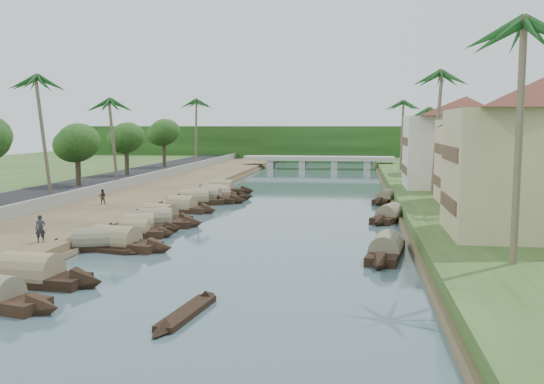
# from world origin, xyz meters

# --- Properties ---
(ground) EXTENTS (220.00, 220.00, 0.00)m
(ground) POSITION_xyz_m (0.00, 0.00, 0.00)
(ground) COLOR #3E575D
(ground) RESTS_ON ground
(left_bank) EXTENTS (10.00, 180.00, 0.80)m
(left_bank) POSITION_xyz_m (-16.00, 20.00, 0.40)
(left_bank) COLOR brown
(left_bank) RESTS_ON ground
(right_bank) EXTENTS (16.00, 180.00, 1.20)m
(right_bank) POSITION_xyz_m (19.00, 20.00, 0.60)
(right_bank) COLOR #2C441B
(right_bank) RESTS_ON ground
(road) EXTENTS (8.00, 180.00, 1.40)m
(road) POSITION_xyz_m (-24.50, 20.00, 0.70)
(road) COLOR black
(road) RESTS_ON ground
(retaining_wall) EXTENTS (0.40, 180.00, 1.10)m
(retaining_wall) POSITION_xyz_m (-20.20, 20.00, 1.35)
(retaining_wall) COLOR gray
(retaining_wall) RESTS_ON left_bank
(treeline) EXTENTS (120.00, 14.00, 8.00)m
(treeline) POSITION_xyz_m (0.00, 100.00, 4.00)
(treeline) COLOR black
(treeline) RESTS_ON ground
(bridge) EXTENTS (28.00, 4.00, 2.40)m
(bridge) POSITION_xyz_m (0.00, 72.00, 1.72)
(bridge) COLOR #A4A59A
(bridge) RESTS_ON ground
(building_mid) EXTENTS (14.11, 14.11, 9.70)m
(building_mid) POSITION_xyz_m (19.99, 14.00, 6.13)
(building_mid) COLOR #D4B096
(building_mid) RESTS_ON right_bank
(building_far) EXTENTS (15.59, 15.59, 10.20)m
(building_far) POSITION_xyz_m (18.99, 28.00, 6.38)
(building_far) COLOR beige
(building_far) RESTS_ON right_bank
(building_distant) EXTENTS (12.62, 12.62, 9.20)m
(building_distant) POSITION_xyz_m (19.99, 48.00, 5.88)
(building_distant) COLOR tan
(building_distant) RESTS_ON right_bank
(sampan_1) EXTENTS (8.56, 2.67, 2.47)m
(sampan_1) POSITION_xyz_m (-9.56, -13.40, 0.42)
(sampan_1) COLOR black
(sampan_1) RESTS_ON ground
(sampan_2) EXTENTS (8.89, 3.55, 2.29)m
(sampan_2) POSITION_xyz_m (-8.74, -4.21, 0.42)
(sampan_2) COLOR black
(sampan_2) RESTS_ON ground
(sampan_3) EXTENTS (7.83, 4.01, 2.10)m
(sampan_3) POSITION_xyz_m (-10.01, -4.72, 0.41)
(sampan_3) COLOR black
(sampan_3) RESTS_ON ground
(sampan_4) EXTENTS (6.29, 2.08, 1.82)m
(sampan_4) POSITION_xyz_m (-9.01, -0.04, 0.40)
(sampan_4) COLOR black
(sampan_4) RESTS_ON ground
(sampan_5) EXTENTS (6.88, 3.76, 2.16)m
(sampan_5) POSITION_xyz_m (-9.27, 1.55, 0.41)
(sampan_5) COLOR black
(sampan_5) RESTS_ON ground
(sampan_6) EXTENTS (7.94, 3.86, 2.31)m
(sampan_6) POSITION_xyz_m (-8.83, 4.20, 0.42)
(sampan_6) COLOR black
(sampan_6) RESTS_ON ground
(sampan_7) EXTENTS (8.10, 4.68, 2.16)m
(sampan_7) POSITION_xyz_m (-9.62, 7.61, 0.41)
(sampan_7) COLOR black
(sampan_7) RESTS_ON ground
(sampan_8) EXTENTS (7.45, 2.91, 2.25)m
(sampan_8) POSITION_xyz_m (-9.28, 13.05, 0.42)
(sampan_8) COLOR black
(sampan_8) RESTS_ON ground
(sampan_9) EXTENTS (9.34, 2.30, 2.32)m
(sampan_9) POSITION_xyz_m (-8.80, 20.30, 0.42)
(sampan_9) COLOR black
(sampan_9) RESTS_ON ground
(sampan_10) EXTENTS (8.58, 4.43, 2.32)m
(sampan_10) POSITION_xyz_m (-9.54, 18.47, 0.42)
(sampan_10) COLOR black
(sampan_10) RESTS_ON ground
(sampan_11) EXTENTS (8.90, 6.27, 2.56)m
(sampan_11) POSITION_xyz_m (-8.19, 21.79, 0.42)
(sampan_11) COLOR black
(sampan_11) RESTS_ON ground
(sampan_12) EXTENTS (7.49, 5.08, 1.90)m
(sampan_12) POSITION_xyz_m (-9.30, 26.59, 0.41)
(sampan_12) COLOR black
(sampan_12) RESTS_ON ground
(sampan_13) EXTENTS (8.72, 2.50, 2.34)m
(sampan_13) POSITION_xyz_m (-9.22, 29.77, 0.42)
(sampan_13) COLOR black
(sampan_13) RESTS_ON ground
(sampan_14) EXTENTS (3.05, 9.12, 2.18)m
(sampan_14) POSITION_xyz_m (8.96, -4.21, 0.41)
(sampan_14) COLOR black
(sampan_14) RESTS_ON ground
(sampan_15) EXTENTS (4.35, 7.87, 2.11)m
(sampan_15) POSITION_xyz_m (9.99, 10.45, 0.41)
(sampan_15) COLOR black
(sampan_15) RESTS_ON ground
(sampan_16) EXTENTS (3.73, 7.81, 1.93)m
(sampan_16) POSITION_xyz_m (10.24, 23.09, 0.41)
(sampan_16) COLOR black
(sampan_16) RESTS_ON ground
(canoe_0) EXTENTS (1.78, 6.65, 0.87)m
(canoe_0) POSITION_xyz_m (-0.12, -17.34, 0.10)
(canoe_0) COLOR black
(canoe_0) RESTS_ON ground
(canoe_1) EXTENTS (4.30, 1.74, 0.69)m
(canoe_1) POSITION_xyz_m (-8.63, -5.37, 0.10)
(canoe_1) COLOR black
(canoe_1) RESTS_ON ground
(canoe_2) EXTENTS (6.12, 1.08, 0.89)m
(canoe_2) POSITION_xyz_m (-10.59, 18.28, 0.10)
(canoe_2) COLOR black
(canoe_2) RESTS_ON ground
(palm_0) EXTENTS (3.20, 3.20, 13.58)m
(palm_0) POSITION_xyz_m (15.00, -10.48, 12.91)
(palm_0) COLOR #72614C
(palm_0) RESTS_ON ground
(palm_1) EXTENTS (3.20, 3.20, 9.64)m
(palm_1) POSITION_xyz_m (16.00, 7.49, 9.12)
(palm_1) COLOR #72614C
(palm_1) RESTS_ON ground
(palm_2) EXTENTS (3.20, 3.20, 13.89)m
(palm_2) POSITION_xyz_m (15.00, 22.04, 13.21)
(palm_2) COLOR #72614C
(palm_2) RESTS_ON ground
(palm_3) EXTENTS (3.20, 3.20, 10.63)m
(palm_3) POSITION_xyz_m (16.00, 39.83, 10.07)
(palm_3) COLOR #72614C
(palm_3) RESTS_ON ground
(palm_5) EXTENTS (3.20, 3.20, 13.15)m
(palm_5) POSITION_xyz_m (-24.00, 15.52, 12.71)
(palm_5) COLOR #72614C
(palm_5) RESTS_ON ground
(palm_6) EXTENTS (3.20, 3.20, 11.35)m
(palm_6) POSITION_xyz_m (-22.00, 28.19, 10.97)
(palm_6) COLOR #72614C
(palm_6) RESTS_ON ground
(palm_7) EXTENTS (3.20, 3.20, 12.20)m
(palm_7) POSITION_xyz_m (14.00, 55.07, 11.58)
(palm_7) COLOR #72614C
(palm_7) RESTS_ON ground
(palm_8) EXTENTS (3.20, 3.20, 12.63)m
(palm_8) POSITION_xyz_m (-20.50, 60.02, 12.20)
(palm_8) COLOR #72614C
(palm_8) RESTS_ON ground
(tree_3) EXTENTS (4.79, 4.79, 6.77)m
(tree_3) POSITION_xyz_m (-24.00, 22.34, 6.12)
(tree_3) COLOR #443927
(tree_3) RESTS_ON ground
(tree_4) EXTENTS (4.57, 4.57, 6.94)m
(tree_4) POSITION_xyz_m (-24.00, 37.01, 6.37)
(tree_4) COLOR #443927
(tree_4) RESTS_ON ground
(tree_5) EXTENTS (4.78, 4.78, 7.59)m
(tree_5) POSITION_xyz_m (-24.00, 53.26, 6.93)
(tree_5) COLOR #443927
(tree_5) RESTS_ON ground
(tree_6) EXTENTS (5.03, 5.03, 7.15)m
(tree_6) POSITION_xyz_m (24.00, 29.50, 6.21)
(tree_6) COLOR #443927
(tree_6) RESTS_ON ground
(person_near) EXTENTS (0.74, 0.61, 1.75)m
(person_near) POSITION_xyz_m (-12.71, -6.58, 1.68)
(person_near) COLOR #26252D
(person_near) RESTS_ON left_bank
(person_far) EXTENTS (0.83, 0.74, 1.42)m
(person_far) POSITION_xyz_m (-16.59, 11.78, 1.51)
(person_far) COLOR #302C21
(person_far) RESTS_ON left_bank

